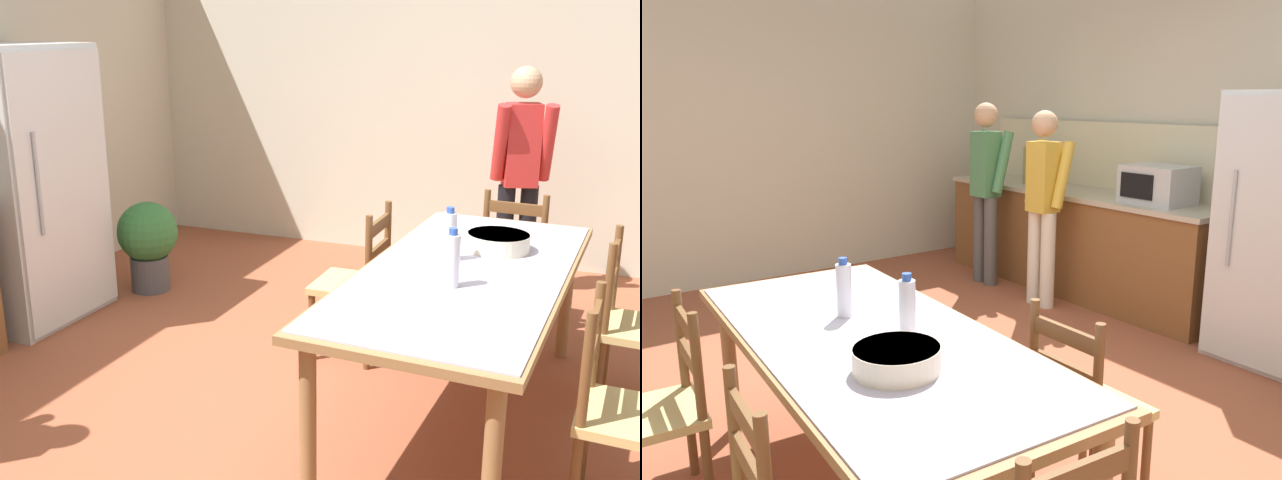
{
  "view_description": "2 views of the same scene",
  "coord_description": "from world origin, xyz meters",
  "views": [
    {
      "loc": [
        -2.85,
        -1.4,
        1.91
      ],
      "look_at": [
        0.04,
        -0.21,
        1.01
      ],
      "focal_mm": 42.0,
      "sensor_mm": 36.0,
      "label": 1
    },
    {
      "loc": [
        2.73,
        -1.88,
        1.74
      ],
      "look_at": [
        0.06,
        0.06,
        0.99
      ],
      "focal_mm": 35.0,
      "sensor_mm": 36.0,
      "label": 2
    }
  ],
  "objects": [
    {
      "name": "serving_bowl",
      "position": [
        0.92,
        -0.85,
        0.83
      ],
      "size": [
        0.32,
        0.32,
        0.09
      ],
      "color": "beige",
      "rests_on": "dining_table"
    },
    {
      "name": "refrigerator",
      "position": [
        0.83,
        2.19,
        0.9
      ],
      "size": [
        0.86,
        0.73,
        1.79
      ],
      "color": "silver",
      "rests_on": "ground"
    },
    {
      "name": "chair_side_near_right",
      "position": [
        0.99,
        -1.54,
        0.44
      ],
      "size": [
        0.44,
        0.42,
        0.91
      ],
      "rotation": [
        0.0,
        0.0,
        -0.06
      ],
      "color": "brown",
      "rests_on": "ground"
    },
    {
      "name": "wall_right",
      "position": [
        3.26,
        0.0,
        1.45
      ],
      "size": [
        0.12,
        5.2,
        2.9
      ],
      "primitive_type": "cube",
      "color": "beige",
      "rests_on": "ground"
    },
    {
      "name": "chair_side_far_right",
      "position": [
        1.07,
        -0.02,
        0.44
      ],
      "size": [
        0.42,
        0.4,
        0.91
      ],
      "rotation": [
        0.0,
        0.0,
        3.15
      ],
      "color": "brown",
      "rests_on": "ground"
    },
    {
      "name": "bottle_off_centre",
      "position": [
        0.66,
        -0.65,
        0.91
      ],
      "size": [
        0.07,
        0.07,
        0.27
      ],
      "color": "silver",
      "rests_on": "dining_table"
    },
    {
      "name": "potted_plant",
      "position": [
        1.54,
        1.76,
        0.39
      ],
      "size": [
        0.44,
        0.44,
        0.67
      ],
      "color": "#4C4C51",
      "rests_on": "ground"
    },
    {
      "name": "dining_table",
      "position": [
        0.55,
        -0.76,
        0.71
      ],
      "size": [
        2.18,
        1.04,
        0.78
      ],
      "rotation": [
        0.0,
        0.0,
        -0.05
      ],
      "color": "olive",
      "rests_on": "ground"
    },
    {
      "name": "ground_plane",
      "position": [
        0.0,
        0.0,
        0.0
      ],
      "size": [
        8.32,
        8.32,
        0.0
      ],
      "primitive_type": "plane",
      "color": "brown"
    },
    {
      "name": "chair_side_near_left",
      "position": [
        0.03,
        -1.49,
        0.44
      ],
      "size": [
        0.44,
        0.42,
        0.91
      ],
      "rotation": [
        0.0,
        0.0,
        -0.04
      ],
      "color": "brown",
      "rests_on": "ground"
    },
    {
      "name": "chair_head_end",
      "position": [
        1.91,
        -0.83,
        0.44
      ],
      "size": [
        0.43,
        0.45,
        0.91
      ],
      "rotation": [
        0.0,
        0.0,
        1.5
      ],
      "color": "brown",
      "rests_on": "ground"
    },
    {
      "name": "person_by_table",
      "position": [
        2.46,
        -0.74,
        0.92
      ],
      "size": [
        0.36,
        0.46,
        1.63
      ],
      "rotation": [
        0.0,
        0.0,
        3.48
      ],
      "color": "black",
      "rests_on": "ground"
    },
    {
      "name": "bottle_near_centre",
      "position": [
        0.28,
        -0.75,
        0.91
      ],
      "size": [
        0.07,
        0.07,
        0.27
      ],
      "color": "silver",
      "rests_on": "dining_table"
    }
  ]
}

